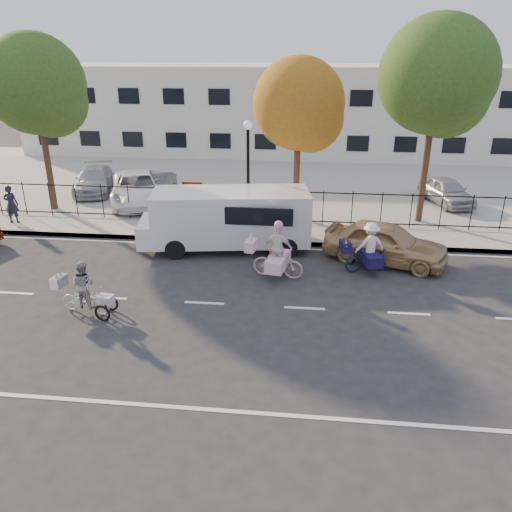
# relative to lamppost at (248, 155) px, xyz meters

# --- Properties ---
(ground) EXTENTS (120.00, 120.00, 0.00)m
(ground) POSITION_rel_lamppost_xyz_m (-0.50, -6.80, -3.11)
(ground) COLOR #333334
(road_markings) EXTENTS (60.00, 9.52, 0.01)m
(road_markings) POSITION_rel_lamppost_xyz_m (-0.50, -6.80, -3.11)
(road_markings) COLOR silver
(road_markings) RESTS_ON ground
(curb) EXTENTS (60.00, 0.10, 0.15)m
(curb) POSITION_rel_lamppost_xyz_m (-0.50, -1.75, -3.04)
(curb) COLOR #A8A399
(curb) RESTS_ON ground
(sidewalk) EXTENTS (60.00, 2.20, 0.15)m
(sidewalk) POSITION_rel_lamppost_xyz_m (-0.50, -0.70, -3.04)
(sidewalk) COLOR #A8A399
(sidewalk) RESTS_ON ground
(parking_lot) EXTENTS (60.00, 15.60, 0.15)m
(parking_lot) POSITION_rel_lamppost_xyz_m (-0.50, 8.20, -3.04)
(parking_lot) COLOR #A8A399
(parking_lot) RESTS_ON ground
(iron_fence) EXTENTS (58.00, 0.06, 1.50)m
(iron_fence) POSITION_rel_lamppost_xyz_m (-0.50, 0.40, -2.21)
(iron_fence) COLOR black
(iron_fence) RESTS_ON sidewalk
(building) EXTENTS (34.00, 10.00, 6.00)m
(building) POSITION_rel_lamppost_xyz_m (-0.50, 18.20, -0.11)
(building) COLOR silver
(building) RESTS_ON ground
(lamppost) EXTENTS (0.36, 0.36, 4.33)m
(lamppost) POSITION_rel_lamppost_xyz_m (0.00, 0.00, 0.00)
(lamppost) COLOR black
(lamppost) RESTS_ON sidewalk
(street_sign) EXTENTS (0.85, 0.06, 1.80)m
(street_sign) POSITION_rel_lamppost_xyz_m (-2.35, 0.00, -1.70)
(street_sign) COLOR black
(street_sign) RESTS_ON sidewalk
(zebra_trike) EXTENTS (1.87, 0.91, 1.59)m
(zebra_trike) POSITION_rel_lamppost_xyz_m (-3.75, -7.73, -2.50)
(zebra_trike) COLOR silver
(zebra_trike) RESTS_ON ground
(unicorn_bike) EXTENTS (2.01, 1.43, 1.98)m
(unicorn_bike) POSITION_rel_lamppost_xyz_m (1.53, -4.71, -2.38)
(unicorn_bike) COLOR #CF9DA0
(unicorn_bike) RESTS_ON ground
(bull_bike) EXTENTS (1.94, 1.36, 1.75)m
(bull_bike) POSITION_rel_lamppost_xyz_m (4.59, -3.91, -2.42)
(bull_bike) COLOR #0F1A33
(bull_bike) RESTS_ON ground
(white_van) EXTENTS (6.56, 2.95, 2.24)m
(white_van) POSITION_rel_lamppost_xyz_m (-0.48, -2.30, -1.88)
(white_van) COLOR white
(white_van) RESTS_ON ground
(gold_sedan) EXTENTS (4.63, 3.15, 1.46)m
(gold_sedan) POSITION_rel_lamppost_xyz_m (5.25, -3.00, -2.38)
(gold_sedan) COLOR tan
(gold_sedan) RESTS_ON ground
(pedestrian) EXTENTS (0.63, 0.44, 1.63)m
(pedestrian) POSITION_rel_lamppost_xyz_m (-10.06, -0.71, -2.15)
(pedestrian) COLOR black
(pedestrian) RESTS_ON sidewalk
(lot_car_a) EXTENTS (2.75, 4.57, 1.24)m
(lot_car_a) POSITION_rel_lamppost_xyz_m (-8.61, 4.46, -2.34)
(lot_car_a) COLOR #A6AAAE
(lot_car_a) RESTS_ON parking_lot
(lot_car_b) EXTENTS (3.95, 5.72, 1.45)m
(lot_car_b) POSITION_rel_lamppost_xyz_m (-5.70, 2.75, -2.24)
(lot_car_b) COLOR white
(lot_car_b) RESTS_ON parking_lot
(lot_car_c) EXTENTS (1.46, 3.95, 1.29)m
(lot_car_c) POSITION_rel_lamppost_xyz_m (-5.00, 3.11, -2.32)
(lot_car_c) COLOR #46494D
(lot_car_c) RESTS_ON parking_lot
(lot_car_d) EXTENTS (2.37, 3.88, 1.23)m
(lot_car_d) POSITION_rel_lamppost_xyz_m (9.04, 4.24, -2.35)
(lot_car_d) COLOR #9DA1A5
(lot_car_d) RESTS_ON parking_lot
(tree_west) EXTENTS (4.25, 4.25, 7.80)m
(tree_west) POSITION_rel_lamppost_xyz_m (-9.15, 1.46, 2.35)
(tree_west) COLOR #442D1D
(tree_west) RESTS_ON ground
(tree_mid) EXTENTS (3.75, 3.75, 6.87)m
(tree_mid) POSITION_rel_lamppost_xyz_m (2.06, 1.36, 1.69)
(tree_mid) COLOR #442D1D
(tree_mid) RESTS_ON ground
(tree_east) EXTENTS (4.58, 4.58, 8.40)m
(tree_east) POSITION_rel_lamppost_xyz_m (7.40, 1.46, 2.77)
(tree_east) COLOR #442D1D
(tree_east) RESTS_ON ground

